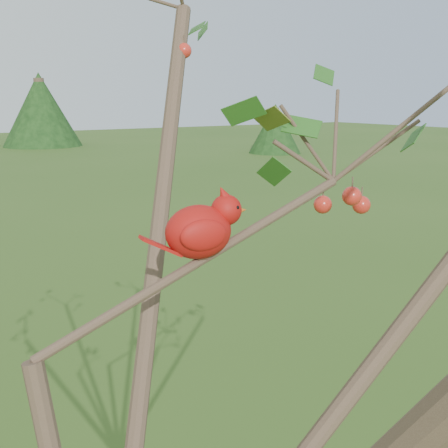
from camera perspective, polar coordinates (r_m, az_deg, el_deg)
crabapple_tree at (r=0.82m, az=-12.43°, el=-4.75°), size 2.35×2.05×2.95m
cardinal at (r=1.00m, az=-2.26°, el=-0.48°), size 0.20×0.11×0.14m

